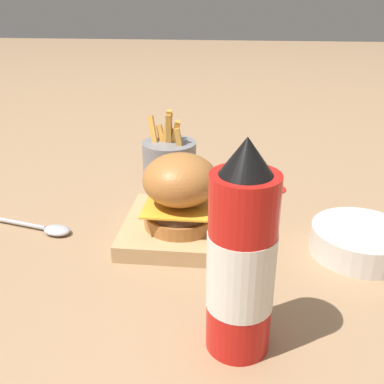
{
  "coord_description": "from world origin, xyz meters",
  "views": [
    {
      "loc": [
        -0.11,
        0.69,
        0.36
      ],
      "look_at": [
        -0.04,
        0.06,
        0.08
      ],
      "focal_mm": 42.0,
      "sensor_mm": 36.0,
      "label": 1
    }
  ],
  "objects_px": {
    "burger": "(180,191)",
    "fries_basket": "(169,161)",
    "side_bowl": "(360,240)",
    "spoon": "(48,229)",
    "serving_board": "(192,228)",
    "ketchup_bottle": "(241,261)"
  },
  "relations": [
    {
      "from": "burger",
      "to": "fries_basket",
      "type": "bearing_deg",
      "value": -77.18
    },
    {
      "from": "fries_basket",
      "to": "side_bowl",
      "type": "bearing_deg",
      "value": 142.96
    },
    {
      "from": "side_bowl",
      "to": "burger",
      "type": "bearing_deg",
      "value": -3.06
    },
    {
      "from": "spoon",
      "to": "serving_board",
      "type": "bearing_deg",
      "value": 17.34
    },
    {
      "from": "serving_board",
      "to": "spoon",
      "type": "bearing_deg",
      "value": 3.79
    },
    {
      "from": "serving_board",
      "to": "burger",
      "type": "height_order",
      "value": "burger"
    },
    {
      "from": "burger",
      "to": "spoon",
      "type": "bearing_deg",
      "value": 0.68
    },
    {
      "from": "ketchup_bottle",
      "to": "spoon",
      "type": "distance_m",
      "value": 0.39
    },
    {
      "from": "burger",
      "to": "side_bowl",
      "type": "bearing_deg",
      "value": 176.94
    },
    {
      "from": "serving_board",
      "to": "ketchup_bottle",
      "type": "height_order",
      "value": "ketchup_bottle"
    },
    {
      "from": "burger",
      "to": "side_bowl",
      "type": "height_order",
      "value": "burger"
    },
    {
      "from": "serving_board",
      "to": "spoon",
      "type": "distance_m",
      "value": 0.23
    },
    {
      "from": "serving_board",
      "to": "burger",
      "type": "bearing_deg",
      "value": 38.33
    },
    {
      "from": "fries_basket",
      "to": "serving_board",
      "type": "bearing_deg",
      "value": 107.58
    },
    {
      "from": "burger",
      "to": "spoon",
      "type": "relative_size",
      "value": 0.75
    },
    {
      "from": "ketchup_bottle",
      "to": "spoon",
      "type": "relative_size",
      "value": 1.57
    },
    {
      "from": "burger",
      "to": "spoon",
      "type": "distance_m",
      "value": 0.23
    },
    {
      "from": "serving_board",
      "to": "ketchup_bottle",
      "type": "bearing_deg",
      "value": 107.63
    },
    {
      "from": "side_bowl",
      "to": "fries_basket",
      "type": "bearing_deg",
      "value": -37.04
    },
    {
      "from": "side_bowl",
      "to": "spoon",
      "type": "xyz_separation_m",
      "value": [
        0.48,
        -0.01,
        -0.02
      ]
    },
    {
      "from": "side_bowl",
      "to": "serving_board",
      "type": "bearing_deg",
      "value": -6.15
    },
    {
      "from": "serving_board",
      "to": "side_bowl",
      "type": "bearing_deg",
      "value": 173.85
    }
  ]
}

